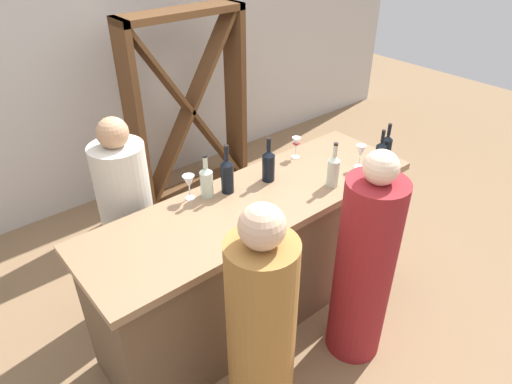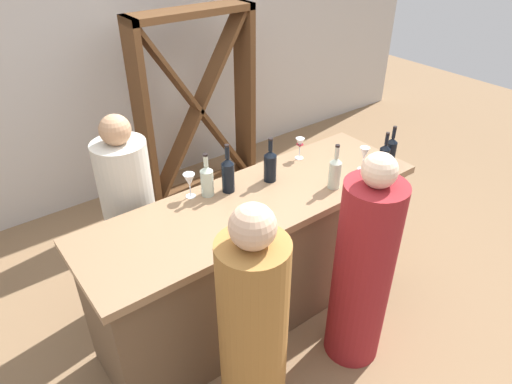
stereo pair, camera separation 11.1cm
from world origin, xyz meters
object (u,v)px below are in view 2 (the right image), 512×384
(wine_bottle_center_near_black, at_px, (270,165))
(wine_bottle_far_right_near_black, at_px, (391,151))
(wine_bottle_second_right_clear_pale, at_px, (335,172))
(wine_glass_near_left, at_px, (364,154))
(person_left_guest, at_px, (253,338))
(wine_bottle_leftmost_clear_pale, at_px, (207,180))
(wine_glass_near_right, at_px, (189,181))
(wine_bottle_rightmost_near_black, at_px, (384,157))
(wine_glass_near_center, at_px, (300,144))
(wine_bottle_second_left_near_black, at_px, (228,174))
(person_server_behind, at_px, (132,224))
(person_center_guest, at_px, (363,272))
(wine_rack, at_px, (197,109))

(wine_bottle_center_near_black, height_order, wine_bottle_far_right_near_black, wine_bottle_center_near_black)
(wine_bottle_second_right_clear_pale, bearing_deg, wine_glass_near_left, 7.69)
(wine_bottle_far_right_near_black, height_order, person_left_guest, person_left_guest)
(wine_bottle_leftmost_clear_pale, relative_size, wine_glass_near_right, 1.77)
(wine_bottle_rightmost_near_black, relative_size, person_left_guest, 0.20)
(wine_glass_near_left, height_order, wine_glass_near_center, wine_glass_near_left)
(wine_bottle_second_left_near_black, xyz_separation_m, wine_glass_near_right, (-0.23, 0.09, -0.01))
(wine_bottle_center_near_black, bearing_deg, person_left_guest, -132.98)
(wine_bottle_second_right_clear_pale, distance_m, person_server_behind, 1.40)
(wine_glass_near_center, distance_m, person_server_behind, 1.28)
(wine_bottle_rightmost_near_black, height_order, person_center_guest, person_center_guest)
(wine_bottle_leftmost_clear_pale, height_order, wine_glass_near_right, wine_bottle_leftmost_clear_pale)
(wine_bottle_second_right_clear_pale, distance_m, wine_glass_near_center, 0.44)
(wine_bottle_rightmost_near_black, bearing_deg, wine_bottle_far_right_near_black, 16.61)
(wine_bottle_far_right_near_black, xyz_separation_m, person_center_guest, (-0.70, -0.43, -0.41))
(wine_glass_near_center, height_order, wine_glass_near_right, wine_glass_near_right)
(wine_bottle_second_right_clear_pale, distance_m, wine_bottle_rightmost_near_black, 0.41)
(wine_bottle_second_right_clear_pale, distance_m, person_left_guest, 1.17)
(wine_bottle_center_near_black, bearing_deg, person_server_behind, 148.80)
(wine_bottle_far_right_near_black, distance_m, person_left_guest, 1.63)
(wine_glass_near_right, bearing_deg, wine_glass_near_left, -20.59)
(wine_rack, height_order, wine_glass_near_center, wine_rack)
(wine_rack, height_order, wine_bottle_rightmost_near_black, wine_rack)
(wine_bottle_center_near_black, relative_size, wine_glass_near_left, 1.82)
(person_center_guest, bearing_deg, wine_bottle_second_left_near_black, 35.39)
(wine_bottle_center_near_black, height_order, wine_glass_near_left, wine_bottle_center_near_black)
(wine_bottle_leftmost_clear_pale, distance_m, person_left_guest, 1.01)
(wine_bottle_center_near_black, distance_m, wine_glass_near_center, 0.37)
(wine_glass_near_center, distance_m, wine_glass_near_right, 0.88)
(wine_bottle_leftmost_clear_pale, bearing_deg, wine_glass_near_center, 0.86)
(wine_bottle_rightmost_near_black, bearing_deg, wine_bottle_second_left_near_black, 155.84)
(wine_bottle_leftmost_clear_pale, relative_size, person_server_behind, 0.20)
(wine_bottle_leftmost_clear_pale, xyz_separation_m, person_center_guest, (0.51, -0.87, -0.41))
(wine_glass_near_left, bearing_deg, wine_bottle_rightmost_near_black, -52.04)
(wine_bottle_leftmost_clear_pale, xyz_separation_m, wine_bottle_second_right_clear_pale, (0.69, -0.42, 0.01))
(wine_rack, relative_size, wine_bottle_rightmost_near_black, 6.07)
(wine_bottle_second_left_near_black, relative_size, person_left_guest, 0.22)
(wine_bottle_far_right_near_black, height_order, person_server_behind, person_server_behind)
(wine_bottle_far_right_near_black, relative_size, wine_glass_near_center, 1.86)
(wine_glass_near_left, relative_size, wine_glass_near_center, 1.07)
(wine_rack, height_order, person_server_behind, wine_rack)
(wine_bottle_second_right_clear_pale, height_order, wine_glass_near_center, wine_bottle_second_right_clear_pale)
(wine_bottle_second_left_near_black, distance_m, wine_bottle_center_near_black, 0.30)
(wine_glass_near_right, height_order, person_server_behind, person_server_behind)
(wine_bottle_rightmost_near_black, relative_size, person_center_guest, 0.20)
(person_server_behind, bearing_deg, wine_glass_near_right, 31.60)
(wine_bottle_leftmost_clear_pale, height_order, wine_bottle_center_near_black, wine_bottle_center_near_black)
(wine_bottle_leftmost_clear_pale, bearing_deg, person_server_behind, 134.54)
(person_server_behind, bearing_deg, wine_rack, 123.76)
(wine_bottle_far_right_near_black, relative_size, person_left_guest, 0.20)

